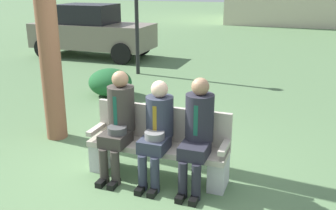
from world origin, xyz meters
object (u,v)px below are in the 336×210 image
(park_bench, at_px, (159,145))
(shrub_near_bench, at_px, (110,82))
(parked_car_near, at_px, (92,31))
(seated_man_left, at_px, (119,119))
(seated_man_right, at_px, (197,129))
(seated_man_middle, at_px, (157,128))

(park_bench, distance_m, shrub_near_bench, 3.77)
(park_bench, bearing_deg, parked_car_near, 125.93)
(shrub_near_bench, bearing_deg, seated_man_left, -60.19)
(seated_man_left, relative_size, seated_man_right, 1.00)
(seated_man_left, bearing_deg, shrub_near_bench, 119.81)
(seated_man_left, xyz_separation_m, parked_car_near, (-4.43, 6.92, 0.09))
(seated_man_middle, bearing_deg, parked_car_near, 125.56)
(seated_man_left, height_order, parked_car_near, parked_car_near)
(shrub_near_bench, relative_size, parked_car_near, 0.24)
(park_bench, relative_size, parked_car_near, 0.46)
(park_bench, distance_m, seated_man_middle, 0.32)
(park_bench, height_order, parked_car_near, parked_car_near)
(seated_man_middle, distance_m, parked_car_near, 8.51)
(park_bench, bearing_deg, seated_man_right, -12.62)
(seated_man_right, distance_m, shrub_near_bench, 4.23)
(seated_man_middle, bearing_deg, seated_man_right, 1.51)
(shrub_near_bench, bearing_deg, parked_car_near, 124.83)
(seated_man_left, height_order, seated_man_right, same)
(park_bench, height_order, seated_man_left, seated_man_left)
(seated_man_left, height_order, seated_man_middle, seated_man_left)
(park_bench, xyz_separation_m, seated_man_left, (-0.49, -0.12, 0.33))
(seated_man_middle, xyz_separation_m, parked_car_near, (-4.95, 6.92, 0.13))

